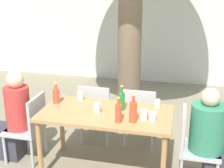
# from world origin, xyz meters

# --- Properties ---
(cafe_building_wall) EXTENTS (10.00, 0.08, 2.80)m
(cafe_building_wall) POSITION_xyz_m (0.00, 3.74, 1.40)
(cafe_building_wall) COLOR silver
(cafe_building_wall) RESTS_ON ground_plane
(dining_table_front) EXTENTS (1.55, 0.80, 0.78)m
(dining_table_front) POSITION_xyz_m (0.00, 0.00, 0.69)
(dining_table_front) COLOR #B27F4C
(dining_table_front) RESTS_ON ground_plane
(patio_chair_0) EXTENTS (0.44, 0.44, 0.89)m
(patio_chair_0) POSITION_xyz_m (-1.01, 0.00, 0.50)
(patio_chair_0) COLOR #B2B2B7
(patio_chair_0) RESTS_ON ground_plane
(patio_chair_1) EXTENTS (0.44, 0.44, 0.89)m
(patio_chair_1) POSITION_xyz_m (1.01, 0.00, 0.50)
(patio_chair_1) COLOR #B2B2B7
(patio_chair_1) RESTS_ON ground_plane
(patio_chair_2) EXTENTS (0.44, 0.44, 0.89)m
(patio_chair_2) POSITION_xyz_m (-0.31, 0.63, 0.50)
(patio_chair_2) COLOR #B2B2B7
(patio_chair_2) RESTS_ON ground_plane
(patio_chair_3) EXTENTS (0.44, 0.44, 0.89)m
(patio_chair_3) POSITION_xyz_m (0.31, 0.63, 0.50)
(patio_chair_3) COLOR #B2B2B7
(patio_chair_3) RESTS_ON ground_plane
(person_seated_0) EXTENTS (0.56, 0.31, 1.20)m
(person_seated_0) POSITION_xyz_m (-1.24, -0.00, 0.53)
(person_seated_0) COLOR #383842
(person_seated_0) RESTS_ON ground_plane
(person_seated_1) EXTENTS (0.59, 0.39, 1.17)m
(person_seated_1) POSITION_xyz_m (1.24, -0.00, 0.53)
(person_seated_1) COLOR #383842
(person_seated_1) RESTS_ON ground_plane
(soda_bottle_0) EXTENTS (0.08, 0.08, 0.26)m
(soda_bottle_0) POSITION_xyz_m (-0.68, 0.13, 0.88)
(soda_bottle_0) COLOR #DB4C2D
(soda_bottle_0) RESTS_ON dining_table_front
(green_bottle_1) EXTENTS (0.07, 0.07, 0.31)m
(green_bottle_1) POSITION_xyz_m (0.17, 0.10, 0.90)
(green_bottle_1) COLOR #287A38
(green_bottle_1) RESTS_ON dining_table_front
(soda_bottle_2) EXTENTS (0.08, 0.08, 0.32)m
(soda_bottle_2) POSITION_xyz_m (0.35, -0.19, 0.90)
(soda_bottle_2) COLOR #DB4C2D
(soda_bottle_2) RESTS_ON dining_table_front
(soda_bottle_3) EXTENTS (0.07, 0.07, 0.29)m
(soda_bottle_3) POSITION_xyz_m (0.20, -0.23, 0.89)
(soda_bottle_3) COLOR #DB4C2D
(soda_bottle_3) RESTS_ON dining_table_front
(drinking_glass_0) EXTENTS (0.08, 0.08, 0.11)m
(drinking_glass_0) POSITION_xyz_m (0.46, -0.10, 0.83)
(drinking_glass_0) COLOR silver
(drinking_glass_0) RESTS_ON dining_table_front
(drinking_glass_1) EXTENTS (0.08, 0.08, 0.12)m
(drinking_glass_1) POSITION_xyz_m (-0.10, -0.04, 0.84)
(drinking_glass_1) COLOR silver
(drinking_glass_1) RESTS_ON dining_table_front
(drinking_glass_2) EXTENTS (0.08, 0.08, 0.11)m
(drinking_glass_2) POSITION_xyz_m (-0.42, 0.30, 0.83)
(drinking_glass_2) COLOR white
(drinking_glass_2) RESTS_ON dining_table_front
(drinking_glass_3) EXTENTS (0.06, 0.06, 0.10)m
(drinking_glass_3) POSITION_xyz_m (0.58, 0.27, 0.83)
(drinking_glass_3) COLOR white
(drinking_glass_3) RESTS_ON dining_table_front
(drinking_glass_4) EXTENTS (0.08, 0.08, 0.11)m
(drinking_glass_4) POSITION_xyz_m (0.56, -0.12, 0.83)
(drinking_glass_4) COLOR silver
(drinking_glass_4) RESTS_ON dining_table_front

